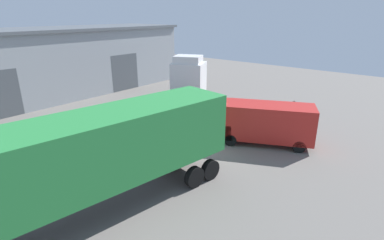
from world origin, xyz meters
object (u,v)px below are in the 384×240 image
container_trailer_green (94,154)px  delivery_van_red (263,122)px  tractor_unit_white (187,84)px  gravel_pile (294,107)px

container_trailer_green → delivery_van_red: 10.45m
delivery_van_red → tractor_unit_white: bearing=-43.1°
container_trailer_green → gravel_pile: (17.09, -1.05, -2.06)m
tractor_unit_white → gravel_pile: size_ratio=2.27×
tractor_unit_white → delivery_van_red: (-2.58, -8.11, -0.69)m
delivery_van_red → gravel_pile: 6.96m
tractor_unit_white → gravel_pile: (4.29, -7.37, -1.52)m
tractor_unit_white → container_trailer_green: size_ratio=0.55×
gravel_pile → tractor_unit_white: bearing=120.2°
tractor_unit_white → delivery_van_red: 8.53m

